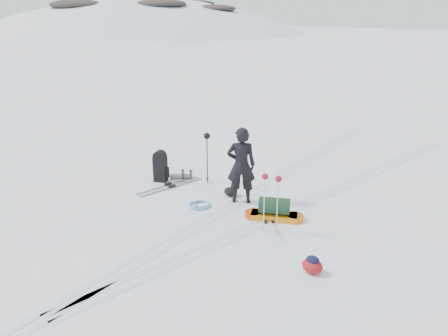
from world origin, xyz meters
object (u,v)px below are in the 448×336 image
Objects in this scene: ski_poles_black at (207,142)px; pulk_sled at (274,211)px; skier at (241,165)px; expedition_rucksack at (163,167)px.

pulk_sled is at bearing -16.40° from ski_poles_black.
pulk_sled is (1.17, -0.26, -0.76)m from skier.
ski_poles_black reaches higher than expedition_rucksack.
ski_poles_black is at bearing 8.14° from expedition_rucksack.
pulk_sled is at bearing 128.91° from skier.
expedition_rucksack is 1.46m from ski_poles_black.
skier is 2.59m from expedition_rucksack.
ski_poles_black is (-2.66, 0.67, 0.97)m from pulk_sled.
pulk_sled is at bearing -25.86° from expedition_rucksack.
skier reaches higher than expedition_rucksack.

